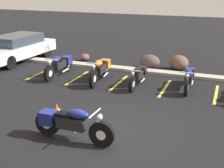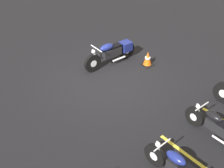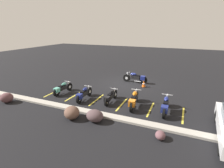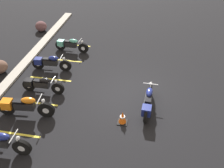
# 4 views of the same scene
# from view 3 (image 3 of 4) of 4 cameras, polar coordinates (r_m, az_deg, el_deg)

# --- Properties ---
(ground) EXTENTS (60.00, 60.00, 0.00)m
(ground) POSITION_cam_3_polar(r_m,az_deg,el_deg) (15.34, 3.98, 0.03)
(ground) COLOR black
(motorcycle_navy_featured) EXTENTS (2.22, 0.62, 0.87)m
(motorcycle_navy_featured) POSITION_cam_3_polar(r_m,az_deg,el_deg) (15.66, 7.90, 2.06)
(motorcycle_navy_featured) COLOR black
(motorcycle_navy_featured) RESTS_ON ground
(parked_bike_0) EXTENTS (0.63, 2.25, 0.88)m
(parked_bike_0) POSITION_cam_3_polar(r_m,az_deg,el_deg) (10.57, 17.06, -6.65)
(parked_bike_0) COLOR black
(parked_bike_0) RESTS_ON ground
(parked_bike_1) EXTENTS (0.67, 2.32, 0.91)m
(parked_bike_1) POSITION_cam_3_polar(r_m,az_deg,el_deg) (10.90, 7.17, -5.09)
(parked_bike_1) COLOR black
(parked_bike_1) RESTS_ON ground
(parked_bike_2) EXTENTS (0.55, 1.97, 0.77)m
(parked_bike_2) POSITION_cam_3_polar(r_m,az_deg,el_deg) (11.47, -0.49, -4.11)
(parked_bike_2) COLOR black
(parked_bike_2) RESTS_ON ground
(parked_bike_3) EXTENTS (0.57, 2.05, 0.81)m
(parked_bike_3) POSITION_cam_3_polar(r_m,az_deg,el_deg) (12.02, -9.26, -3.21)
(parked_bike_3) COLOR black
(parked_bike_3) RESTS_ON ground
(parked_bike_4) EXTENTS (0.56, 1.99, 0.78)m
(parked_bike_4) POSITION_cam_3_polar(r_m,az_deg,el_deg) (13.50, -15.97, -1.34)
(parked_bike_4) COLOR black
(parked_bike_4) RESTS_ON ground
(concrete_curb) EXTENTS (18.00, 0.50, 0.12)m
(concrete_curb) POSITION_cam_3_polar(r_m,az_deg,el_deg) (10.30, -7.11, -9.13)
(concrete_curb) COLOR #A8A399
(concrete_curb) RESTS_ON ground
(landscape_rock_0) EXTENTS (1.24, 1.27, 0.68)m
(landscape_rock_0) POSITION_cam_3_polar(r_m,az_deg,el_deg) (9.83, -13.00, -9.08)
(landscape_rock_0) COLOR brown
(landscape_rock_0) RESTS_ON ground
(landscape_rock_1) EXTENTS (1.07, 1.05, 0.66)m
(landscape_rock_1) POSITION_cam_3_polar(r_m,az_deg,el_deg) (13.43, -31.14, -3.86)
(landscape_rock_1) COLOR brown
(landscape_rock_1) RESTS_ON ground
(landscape_rock_2) EXTENTS (1.03, 0.88, 0.64)m
(landscape_rock_2) POSITION_cam_3_polar(r_m,az_deg,el_deg) (9.36, -5.64, -10.28)
(landscape_rock_2) COLOR #4D3B3D
(landscape_rock_2) RESTS_ON ground
(landscape_rock_3) EXTENTS (0.52, 0.60, 0.37)m
(landscape_rock_3) POSITION_cam_3_polar(r_m,az_deg,el_deg) (8.35, 15.50, -15.82)
(landscape_rock_3) COLOR brown
(landscape_rock_3) RESTS_ON ground
(traffic_cone) EXTENTS (0.40, 0.40, 0.54)m
(traffic_cone) POSITION_cam_3_polar(r_m,az_deg,el_deg) (14.67, 10.32, -0.04)
(traffic_cone) COLOR black
(traffic_cone) RESTS_ON ground
(stall_line_0) EXTENTS (0.10, 2.10, 0.00)m
(stall_line_0) POSITION_cam_3_polar(r_m,az_deg,el_deg) (10.83, 22.20, -9.37)
(stall_line_0) COLOR gold
(stall_line_0) RESTS_ON ground
(stall_line_1) EXTENTS (0.10, 2.10, 0.00)m
(stall_line_1) POSITION_cam_3_polar(r_m,az_deg,el_deg) (10.94, 12.46, -8.08)
(stall_line_1) COLOR gold
(stall_line_1) RESTS_ON ground
(stall_line_2) EXTENTS (0.10, 2.10, 0.00)m
(stall_line_2) POSITION_cam_3_polar(r_m,az_deg,el_deg) (11.36, 3.24, -6.63)
(stall_line_2) COLOR gold
(stall_line_2) RESTS_ON ground
(stall_line_3) EXTENTS (0.10, 2.10, 0.00)m
(stall_line_3) POSITION_cam_3_polar(r_m,az_deg,el_deg) (12.05, -5.07, -5.17)
(stall_line_3) COLOR gold
(stall_line_3) RESTS_ON ground
(stall_line_4) EXTENTS (0.10, 2.10, 0.00)m
(stall_line_4) POSITION_cam_3_polar(r_m,az_deg,el_deg) (12.97, -12.31, -3.81)
(stall_line_4) COLOR gold
(stall_line_4) RESTS_ON ground
(stall_line_5) EXTENTS (0.10, 2.10, 0.00)m
(stall_line_5) POSITION_cam_3_polar(r_m,az_deg,el_deg) (14.07, -18.49, -2.59)
(stall_line_5) COLOR gold
(stall_line_5) RESTS_ON ground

